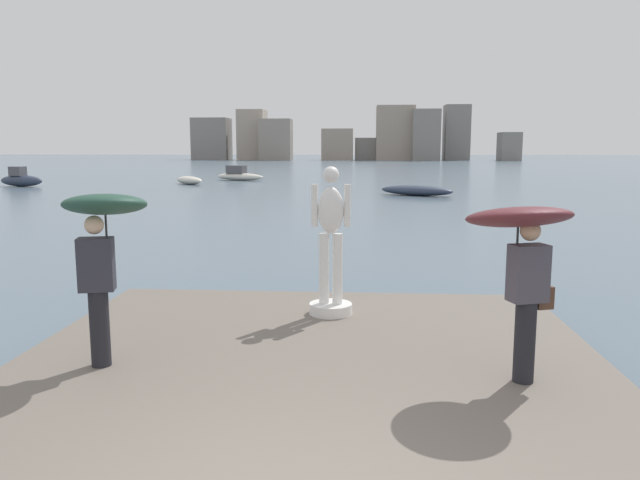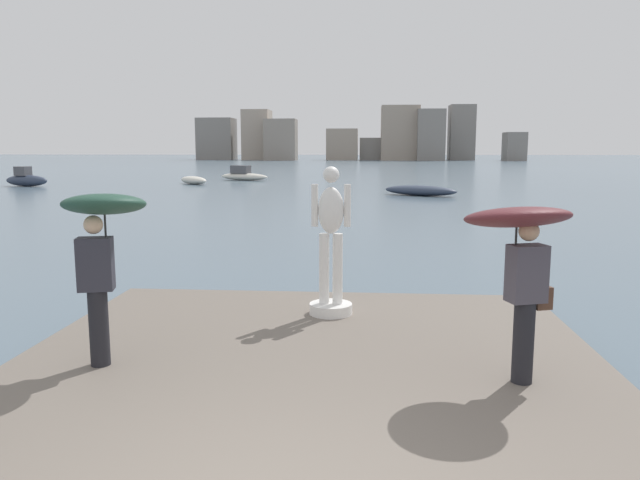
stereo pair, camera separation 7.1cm
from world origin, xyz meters
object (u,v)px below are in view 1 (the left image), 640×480
statue_white_figure (331,253)px  onlooker_left (102,234)px  boat_far (239,175)px  boat_leftward (416,190)px  onlooker_right (521,243)px  boat_near (189,180)px  boat_mid (21,179)px

statue_white_figure → onlooker_left: size_ratio=1.09×
statue_white_figure → boat_far: size_ratio=0.45×
boat_far → boat_leftward: (14.09, -16.29, -0.16)m
onlooker_right → boat_leftward: onlooker_right is taller
boat_leftward → onlooker_left: bearing=-101.3°
boat_leftward → boat_far: bearing=130.9°
statue_white_figure → boat_near: statue_white_figure is taller
onlooker_right → boat_far: 48.79m
onlooker_right → statue_white_figure: bearing=129.6°
onlooker_left → boat_mid: 43.66m
statue_white_figure → boat_mid: size_ratio=0.58×
onlooker_left → boat_mid: bearing=121.0°
boat_mid → boat_far: (14.48, 9.52, -0.06)m
boat_far → statue_white_figure: bearing=-76.9°
boat_far → boat_mid: bearing=-146.7°
onlooker_right → boat_leftward: (1.59, 30.85, -1.59)m
onlooker_right → boat_near: 43.96m
onlooker_left → boat_far: onlooker_left is taller
onlooker_right → boat_near: (-15.28, 41.19, -1.59)m
boat_mid → boat_near: bearing=17.0°
boat_near → boat_mid: (-11.71, -3.57, 0.21)m
boat_far → boat_leftward: 21.54m
boat_mid → statue_white_figure: bearing=-54.7°
statue_white_figure → onlooker_left: 3.43m
onlooker_left → onlooker_right: bearing=-2.6°
boat_near → boat_mid: 12.24m
statue_white_figure → boat_leftward: (3.69, 28.30, -1.03)m
onlooker_left → boat_leftward: (6.13, 30.65, -1.61)m
statue_white_figure → onlooker_left: bearing=-136.1°
onlooker_left → boat_near: (-10.73, 40.99, -1.61)m
boat_mid → onlooker_right: bearing=-54.4°
onlooker_left → boat_near: bearing=104.7°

